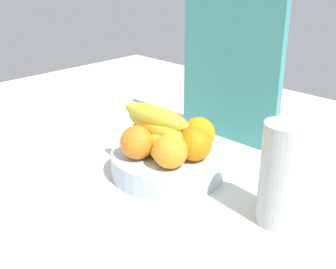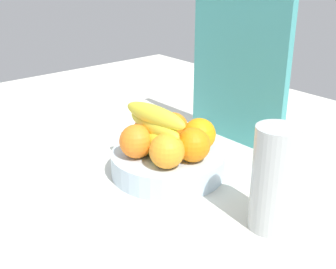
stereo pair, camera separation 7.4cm
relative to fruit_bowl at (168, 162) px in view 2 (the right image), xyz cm
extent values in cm
cube|color=silver|center=(-2.36, 2.34, -3.93)|extent=(180.00, 140.00, 3.00)
cylinder|color=silver|center=(0.00, 0.00, 0.00)|extent=(24.01, 24.01, 4.87)
sphere|color=orange|center=(3.26, 5.85, 5.91)|extent=(6.94, 6.94, 6.94)
sphere|color=orange|center=(-3.11, 3.90, 5.91)|extent=(6.94, 6.94, 6.94)
sphere|color=orange|center=(-4.90, -1.17, 5.91)|extent=(6.94, 6.94, 6.94)
sphere|color=orange|center=(-1.94, -6.39, 5.91)|extent=(6.94, 6.94, 6.94)
sphere|color=orange|center=(5.18, -4.65, 5.91)|extent=(6.94, 6.94, 6.94)
sphere|color=orange|center=(6.31, 1.17, 5.91)|extent=(6.94, 6.94, 6.94)
ellipsoid|color=yellow|center=(-1.03, -2.24, 4.43)|extent=(16.30, 12.89, 4.00)
ellipsoid|color=yellow|center=(-0.46, -2.72, 6.63)|extent=(17.15, 10.62, 4.00)
ellipsoid|color=yellow|center=(-1.29, -2.62, 8.83)|extent=(17.32, 5.71, 4.00)
ellipsoid|color=yellow|center=(-0.88, -2.71, 11.03)|extent=(17.17, 4.80, 4.00)
cube|color=teal|center=(-3.32, 24.43, 15.57)|extent=(28.01, 2.04, 36.00)
cylinder|color=#B5BABA|center=(26.33, 0.58, 6.75)|extent=(7.39, 7.39, 18.36)
camera|label=1|loc=(58.97, -59.22, 41.32)|focal=47.00mm
camera|label=2|loc=(63.95, -53.81, 41.32)|focal=47.00mm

